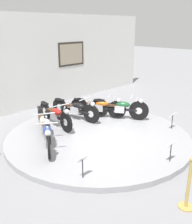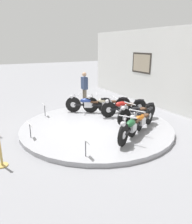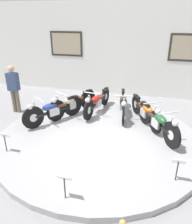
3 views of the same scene
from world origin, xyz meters
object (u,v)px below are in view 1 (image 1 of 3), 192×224
Objects in this scene: motorcycle_red at (56,114)px; motorcycle_black at (76,109)px; motorcycle_orange at (99,106)px; info_placard_front_left at (83,162)px; motorcycle_blue at (47,133)px; info_placard_front_right at (173,117)px; motorcycle_cream at (44,123)px; info_placard_front_centre at (171,147)px; stanchion_post_left_of_entry at (188,191)px; motorcycle_green at (120,108)px.

motorcycle_red is 0.85m from motorcycle_black.
info_placard_front_left is at bearing -141.79° from motorcycle_orange.
motorcycle_blue is 3.31× the size of info_placard_front_right.
motorcycle_cream is 3.55m from info_placard_front_centre.
motorcycle_blue reaches higher than motorcycle_orange.
motorcycle_red is 1.00× the size of motorcycle_black.
motorcycle_cream is at bearing 72.80° from info_placard_front_left.
stanchion_post_left_of_entry reaches higher than info_placard_front_right.
stanchion_post_left_of_entry is (-2.99, -1.92, -0.16)m from info_placard_front_right.
info_placard_front_centre is 0.50× the size of stanchion_post_left_of_entry.
stanchion_post_left_of_entry is at bearing -117.66° from motorcycle_orange.
info_placard_front_right is (2.31, -2.76, -0.01)m from motorcycle_red.
info_placard_front_left is (-2.31, -2.76, -0.01)m from motorcycle_black.
stanchion_post_left_of_entry is at bearing -147.28° from info_placard_front_right.
motorcycle_black is 1.48m from motorcycle_green.
info_placard_front_right is 3.56m from stanchion_post_left_of_entry.
motorcycle_red is 1.12× the size of motorcycle_green.
stanchion_post_left_of_entry is at bearing -89.58° from motorcycle_cream.
motorcycle_blue is 0.97× the size of motorcycle_green.
info_placard_front_left is at bearing -129.87° from motorcycle_black.
motorcycle_black is at bearing 28.09° from motorcycle_blue.
stanchion_post_left_of_entry is at bearing -125.45° from motorcycle_green.
motorcycle_black reaches higher than info_placard_front_centre.
motorcycle_blue is 0.74m from motorcycle_cream.
info_placard_front_left is (-0.74, -2.38, -0.03)m from motorcycle_cream.
motorcycle_red reaches higher than info_placard_front_right.
info_placard_front_left is at bearing -107.20° from motorcycle_cream.
stanchion_post_left_of_entry reaches higher than motorcycle_green.
motorcycle_red is at bearing 179.98° from motorcycle_black.
motorcycle_red is 3.83× the size of info_placard_front_centre.
motorcycle_cream is 3.54× the size of info_placard_front_right.
motorcycle_green is (1.92, -1.03, 0.01)m from motorcycle_red.
info_placard_front_left is (-3.03, -2.38, -0.01)m from motorcycle_orange.
motorcycle_blue is 3.80m from info_placard_front_right.
stanchion_post_left_of_entry is (0.38, -3.66, -0.18)m from motorcycle_blue.
motorcycle_orange is 3.55m from info_placard_front_centre.
motorcycle_green is (1.07, -1.03, 0.01)m from motorcycle_black.
motorcycle_green is at bearing -28.13° from motorcycle_red.
info_placard_front_centre is at bearing -83.50° from motorcycle_red.
motorcycle_cream is at bearing 166.22° from motorcycle_green.
info_placard_front_centre is (1.88, -0.98, 0.00)m from info_placard_front_left.
motorcycle_cream reaches higher than info_placard_front_centre.
info_placard_front_centre is 2.12m from info_placard_front_right.
motorcycle_orange is at bearing 13.72° from motorcycle_blue.
motorcycle_black is 3.81× the size of info_placard_front_left.
motorcycle_green is 3.10m from info_placard_front_centre.
motorcycle_green is (2.64, -0.65, 0.00)m from motorcycle_cream.
motorcycle_red is 4.74m from stanchion_post_left_of_entry.
motorcycle_blue is at bearing 152.78° from info_placard_front_right.
info_placard_front_left and info_placard_front_right have the same top height.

